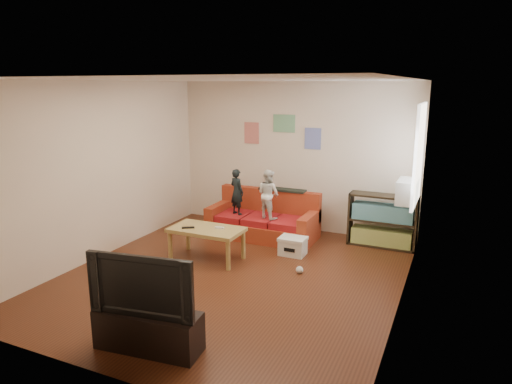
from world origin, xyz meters
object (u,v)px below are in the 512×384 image
at_px(child_a, 237,192).
at_px(television, 146,282).
at_px(file_box, 293,246).
at_px(bookshelf, 382,223).
at_px(coffee_table, 206,232).
at_px(sofa, 264,221).
at_px(tv_stand, 149,330).
at_px(child_b, 268,194).

relative_size(child_a, television, 0.73).
bearing_deg(file_box, bookshelf, 39.25).
height_order(coffee_table, television, television).
bearing_deg(television, sofa, 86.70).
height_order(bookshelf, television, television).
distance_m(sofa, bookshelf, 2.02).
bearing_deg(bookshelf, coffee_table, -144.12).
xyz_separation_m(sofa, bookshelf, (1.99, 0.33, 0.11)).
xyz_separation_m(child_a, bookshelf, (2.45, 0.49, -0.41)).
bearing_deg(television, file_box, 73.49).
height_order(coffee_table, tv_stand, coffee_table).
bearing_deg(coffee_table, bookshelf, 35.88).
bearing_deg(child_b, television, 116.12).
xyz_separation_m(child_a, file_box, (1.23, -0.50, -0.66)).
height_order(file_box, television, television).
relative_size(coffee_table, tv_stand, 1.02).
bearing_deg(bookshelf, television, -111.90).
distance_m(child_b, television, 3.61).
bearing_deg(coffee_table, child_a, 94.03).
height_order(child_b, file_box, child_b).
distance_m(child_a, bookshelf, 2.53).
distance_m(child_b, file_box, 1.05).
bearing_deg(television, coffee_table, 98.06).
relative_size(child_b, coffee_table, 0.76).
height_order(child_a, child_b, child_b).
bearing_deg(television, bookshelf, 59.54).
xyz_separation_m(child_b, coffee_table, (-0.51, -1.22, -0.39)).
relative_size(child_b, television, 0.76).
distance_m(coffee_table, tv_stand, 2.50).
distance_m(coffee_table, file_box, 1.38).
bearing_deg(file_box, child_b, 141.69).
height_order(bookshelf, file_box, bookshelf).
bearing_deg(television, tv_stand, 0.00).
height_order(child_b, bookshelf, child_b).
height_order(tv_stand, television, television).
xyz_separation_m(coffee_table, file_box, (1.15, 0.72, -0.28)).
bearing_deg(file_box, tv_stand, -97.95).
distance_m(tv_stand, television, 0.53).
relative_size(file_box, television, 0.38).
bearing_deg(file_box, television, -97.95).
relative_size(coffee_table, file_box, 2.66).
bearing_deg(child_b, sofa, -25.08).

